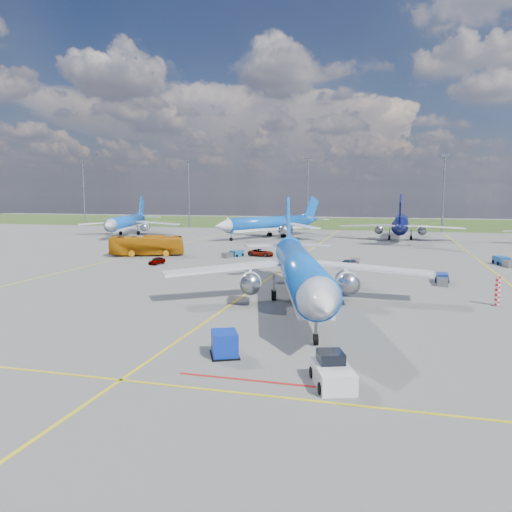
% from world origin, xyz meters
% --- Properties ---
extents(ground, '(400.00, 400.00, 0.00)m').
position_xyz_m(ground, '(0.00, 0.00, 0.00)').
color(ground, '#575755').
rests_on(ground, ground).
extents(grass_strip, '(400.00, 80.00, 0.01)m').
position_xyz_m(grass_strip, '(0.00, 150.00, 0.00)').
color(grass_strip, '#2D4719').
rests_on(grass_strip, ground).
extents(taxiway_lines, '(60.25, 160.00, 0.02)m').
position_xyz_m(taxiway_lines, '(0.17, 27.70, 0.01)').
color(taxiway_lines, gold).
rests_on(taxiway_lines, ground).
extents(floodlight_masts, '(202.20, 0.50, 22.70)m').
position_xyz_m(floodlight_masts, '(10.00, 110.00, 12.56)').
color(floodlight_masts, slate).
rests_on(floodlight_masts, ground).
extents(warning_post, '(0.50, 0.50, 3.00)m').
position_xyz_m(warning_post, '(26.00, 8.00, 1.50)').
color(warning_post, red).
rests_on(warning_post, ground).
extents(bg_jet_nw, '(38.42, 45.15, 10.22)m').
position_xyz_m(bg_jet_nw, '(-53.57, 75.10, 0.00)').
color(bg_jet_nw, blue).
rests_on(bg_jet_nw, ground).
extents(bg_jet_nnw, '(46.10, 49.60, 10.42)m').
position_xyz_m(bg_jet_nnw, '(-14.65, 78.53, 0.00)').
color(bg_jet_nnw, blue).
rests_on(bg_jet_nnw, ground).
extents(bg_jet_n, '(32.62, 42.14, 10.80)m').
position_xyz_m(bg_jet_n, '(17.81, 83.45, 0.00)').
color(bg_jet_n, '#080D45').
rests_on(bg_jet_n, ground).
extents(main_airliner, '(39.97, 46.59, 10.46)m').
position_xyz_m(main_airliner, '(6.78, 2.95, 0.00)').
color(main_airliner, blue).
rests_on(main_airliner, ground).
extents(pushback_tug, '(3.21, 5.51, 1.85)m').
position_xyz_m(pushback_tug, '(12.38, -17.30, 0.75)').
color(pushback_tug, silver).
rests_on(pushback_tug, ground).
extents(uld_container, '(2.45, 2.66, 1.71)m').
position_xyz_m(uld_container, '(4.58, -14.01, 0.85)').
color(uld_container, '#0B2BA5').
rests_on(uld_container, ground).
extents(apron_bus, '(13.53, 7.72, 3.71)m').
position_xyz_m(apron_bus, '(-27.30, 36.01, 1.85)').
color(apron_bus, '#C5730B').
rests_on(apron_bus, ground).
extents(service_car_a, '(1.77, 3.56, 1.17)m').
position_xyz_m(service_car_a, '(-20.47, 26.24, 0.58)').
color(service_car_a, '#999999').
rests_on(service_car_a, ground).
extents(service_car_b, '(4.97, 2.86, 1.30)m').
position_xyz_m(service_car_b, '(-6.99, 40.49, 0.65)').
color(service_car_b, '#999999').
rests_on(service_car_b, ground).
extents(service_car_c, '(3.63, 4.64, 1.26)m').
position_xyz_m(service_car_c, '(9.33, 30.55, 0.63)').
color(service_car_c, '#999999').
rests_on(service_car_c, ground).
extents(baggage_tug_w, '(1.70, 5.09, 1.12)m').
position_xyz_m(baggage_tug_w, '(21.92, 20.01, 0.53)').
color(baggage_tug_w, navy).
rests_on(baggage_tug_w, ground).
extents(baggage_tug_c, '(3.02, 4.87, 1.07)m').
position_xyz_m(baggage_tug_c, '(-11.49, 38.41, 0.50)').
color(baggage_tug_c, '#17578B').
rests_on(baggage_tug_c, ground).
extents(baggage_tug_e, '(2.66, 5.79, 1.26)m').
position_xyz_m(baggage_tug_e, '(32.82, 39.40, 0.59)').
color(baggage_tug_e, navy).
rests_on(baggage_tug_e, ground).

